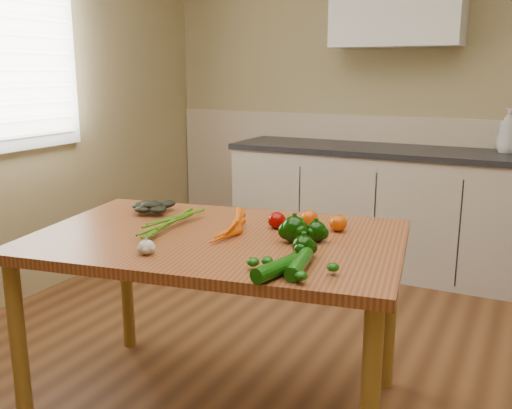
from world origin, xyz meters
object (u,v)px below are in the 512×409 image
object	(u,v)px
pepper_b	(316,231)
tomato_a	(277,220)
table	(218,256)
soap_bottle_c	(507,138)
pepper_c	(303,247)
zucchini_b	(276,269)
zucchini_a	(299,264)
tomato_b	(309,218)
carrot_bunch	(213,224)
tomato_c	(338,223)
soap_bottle_a	(507,130)
pepper_a	(294,229)
leafy_greens	(153,202)
garlic_bulb	(146,247)

from	to	relation	value
pepper_b	tomato_a	distance (m)	0.24
table	soap_bottle_c	bearing A→B (deg)	58.79
pepper_c	zucchini_b	size ratio (longest dim) A/B	0.41
zucchini_a	tomato_b	bearing A→B (deg)	108.37
carrot_bunch	tomato_a	size ratio (longest dim) A/B	3.57
carrot_bunch	zucchini_b	size ratio (longest dim) A/B	1.38
tomato_c	tomato_a	bearing A→B (deg)	-162.89
soap_bottle_a	pepper_b	world-z (taller)	soap_bottle_a
pepper_b	pepper_c	size ratio (longest dim) A/B	1.00
pepper_b	pepper_a	bearing A→B (deg)	-146.25
zucchini_b	tomato_c	bearing A→B (deg)	89.50
soap_bottle_c	tomato_b	xyz separation A→B (m)	(-0.64, -2.01, -0.17)
tomato_a	soap_bottle_a	bearing A→B (deg)	69.95
carrot_bunch	pepper_a	xyz separation A→B (m)	(0.35, 0.02, 0.01)
pepper_b	tomato_a	size ratio (longest dim) A/B	1.06
pepper_a	table	bearing A→B (deg)	-171.09
zucchini_a	pepper_b	bearing A→B (deg)	101.92
zucchini_b	pepper_a	bearing A→B (deg)	104.31
tomato_a	zucchini_a	distance (m)	0.53
leafy_greens	garlic_bulb	xyz separation A→B (m)	(0.35, -0.51, -0.03)
table	pepper_b	bearing A→B (deg)	4.58
garlic_bulb	tomato_c	world-z (taller)	tomato_c
pepper_b	zucchini_a	distance (m)	0.35
leafy_greens	pepper_c	distance (m)	0.92
tomato_c	pepper_c	bearing A→B (deg)	-89.83
tomato_a	soap_bottle_c	bearing A→B (deg)	70.53
tomato_a	tomato_b	distance (m)	0.14
soap_bottle_c	zucchini_b	world-z (taller)	soap_bottle_c
soap_bottle_a	tomato_b	size ratio (longest dim) A/B	3.95
garlic_bulb	pepper_b	xyz separation A→B (m)	(0.49, 0.43, 0.01)
garlic_bulb	tomato_b	distance (m)	0.73
carrot_bunch	zucchini_a	xyz separation A→B (m)	(0.50, -0.27, -0.01)
carrot_bunch	pepper_a	size ratio (longest dim) A/B	2.66
leafy_greens	zucchini_b	distance (m)	1.00
soap_bottle_a	tomato_a	world-z (taller)	soap_bottle_a
garlic_bulb	tomato_a	bearing A→B (deg)	62.22
leafy_greens	zucchini_a	world-z (taller)	leafy_greens
pepper_b	tomato_a	xyz separation A→B (m)	(-0.22, 0.10, -0.01)
pepper_a	tomato_a	world-z (taller)	pepper_a
carrot_bunch	tomato_b	xyz separation A→B (m)	(0.32, 0.27, -0.00)
soap_bottle_a	leafy_greens	distance (m)	2.50
leafy_greens	tomato_a	distance (m)	0.63
garlic_bulb	pepper_b	world-z (taller)	pepper_b
pepper_b	soap_bottle_a	bearing A→B (deg)	76.09
tomato_a	zucchini_b	xyz separation A→B (m)	(0.24, -0.53, -0.01)
pepper_c	pepper_a	bearing A→B (deg)	122.94
soap_bottle_a	pepper_c	xyz separation A→B (m)	(-0.50, -2.36, -0.22)
garlic_bulb	zucchini_a	size ratio (longest dim) A/B	0.28
pepper_b	zucchini_b	world-z (taller)	pepper_b
table	pepper_b	world-z (taller)	pepper_b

